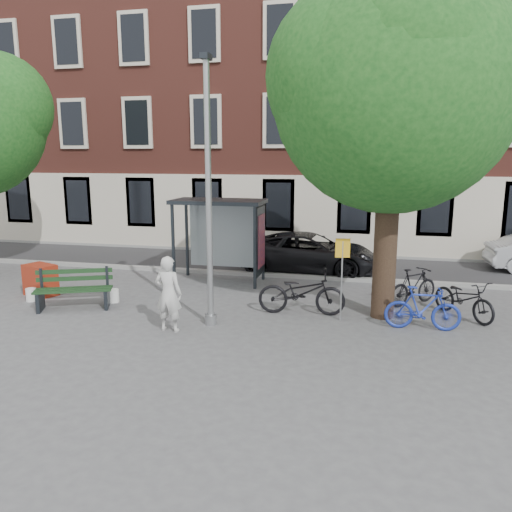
{
  "coord_description": "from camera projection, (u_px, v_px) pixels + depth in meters",
  "views": [
    {
      "loc": [
        3.57,
        -10.85,
        3.96
      ],
      "look_at": [
        0.76,
        1.52,
        1.4
      ],
      "focal_mm": 35.0,
      "sensor_mm": 36.0,
      "label": 1
    }
  ],
  "objects": [
    {
      "name": "bike_b",
      "position": [
        423.0,
        308.0,
        11.45
      ],
      "size": [
        1.73,
        0.53,
        1.03
      ],
      "primitive_type": "imported",
      "rotation": [
        0.0,
        0.0,
        1.6
      ],
      "color": "#1C309B",
      "rests_on": "ground"
    },
    {
      "name": "bike_a",
      "position": [
        302.0,
        292.0,
        12.58
      ],
      "size": [
        2.25,
        0.95,
        1.15
      ],
      "primitive_type": "imported",
      "rotation": [
        0.0,
        0.0,
        1.66
      ],
      "color": "black",
      "rests_on": "ground"
    },
    {
      "name": "car_dark",
      "position": [
        309.0,
        252.0,
        17.25
      ],
      "size": [
        4.94,
        2.46,
        1.34
      ],
      "primitive_type": "imported",
      "rotation": [
        0.0,
        0.0,
        1.52
      ],
      "color": "black",
      "rests_on": "ground"
    },
    {
      "name": "bike_c",
      "position": [
        464.0,
        298.0,
        12.32
      ],
      "size": [
        1.65,
        1.91,
        0.99
      ],
      "primitive_type": "imported",
      "rotation": [
        0.0,
        0.0,
        0.64
      ],
      "color": "black",
      "rests_on": "ground"
    },
    {
      "name": "bench",
      "position": [
        74.0,
        291.0,
        13.09
      ],
      "size": [
        2.03,
        1.31,
        1.0
      ],
      "rotation": [
        0.0,
        0.0,
        0.4
      ],
      "color": "#1E2328",
      "rests_on": "ground"
    },
    {
      "name": "bucket_c",
      "position": [
        114.0,
        296.0,
        13.69
      ],
      "size": [
        0.33,
        0.33,
        0.36
      ],
      "primitive_type": "cylinder",
      "rotation": [
        0.0,
        0.0,
        0.19
      ],
      "color": "white",
      "rests_on": "ground"
    },
    {
      "name": "ground",
      "position": [
        211.0,
        324.0,
        11.93
      ],
      "size": [
        90.0,
        90.0,
        0.0
      ],
      "primitive_type": "plane",
      "color": "#4C4C4F",
      "rests_on": "ground"
    },
    {
      "name": "curb_far",
      "position": [
        278.0,
        252.0,
        20.52
      ],
      "size": [
        40.0,
        0.25,
        0.12
      ],
      "primitive_type": "cube",
      "color": "gray",
      "rests_on": "ground"
    },
    {
      "name": "road",
      "position": [
        269.0,
        263.0,
        18.62
      ],
      "size": [
        40.0,
        4.0,
        0.01
      ],
      "primitive_type": "cube",
      "color": "#28282B",
      "rests_on": "ground"
    },
    {
      "name": "curb_near",
      "position": [
        257.0,
        274.0,
        16.69
      ],
      "size": [
        40.0,
        0.25,
        0.12
      ],
      "primitive_type": "cube",
      "color": "gray",
      "rests_on": "ground"
    },
    {
      "name": "painter",
      "position": [
        168.0,
        294.0,
        11.32
      ],
      "size": [
        0.66,
        0.45,
        1.75
      ],
      "primitive_type": "imported",
      "rotation": [
        0.0,
        0.0,
        3.09
      ],
      "color": "silver",
      "rests_on": "ground"
    },
    {
      "name": "lamppost",
      "position": [
        209.0,
        208.0,
        11.38
      ],
      "size": [
        0.28,
        0.35,
        6.11
      ],
      "color": "#9EA0A3",
      "rests_on": "ground"
    },
    {
      "name": "building_row",
      "position": [
        295.0,
        88.0,
        22.97
      ],
      "size": [
        30.0,
        8.0,
        14.0
      ],
      "primitive_type": "cube",
      "color": "brown",
      "rests_on": "ground"
    },
    {
      "name": "tree_right",
      "position": [
        395.0,
        81.0,
        11.27
      ],
      "size": [
        5.76,
        5.6,
        8.2
      ],
      "color": "black",
      "rests_on": "ground"
    },
    {
      "name": "notice_sign",
      "position": [
        342.0,
        261.0,
        11.92
      ],
      "size": [
        0.35,
        0.09,
        2.03
      ],
      "rotation": [
        0.0,
        0.0,
        0.17
      ],
      "color": "#9EA0A3",
      "rests_on": "ground"
    },
    {
      "name": "red_stand",
      "position": [
        41.0,
        280.0,
        14.33
      ],
      "size": [
        1.06,
        0.89,
        0.9
      ],
      "primitive_type": "cube",
      "rotation": [
        0.0,
        0.0,
        -0.38
      ],
      "color": "maroon",
      "rests_on": "ground"
    },
    {
      "name": "bucket_b",
      "position": [
        31.0,
        295.0,
        13.8
      ],
      "size": [
        0.34,
        0.34,
        0.36
      ],
      "primitive_type": "cylinder",
      "rotation": [
        0.0,
        0.0,
        0.27
      ],
      "color": "silver",
      "rests_on": "ground"
    },
    {
      "name": "bike_d",
      "position": [
        414.0,
        286.0,
        13.39
      ],
      "size": [
        1.56,
        1.51,
        1.02
      ],
      "primitive_type": "imported",
      "rotation": [
        0.0,
        0.0,
        2.33
      ],
      "color": "black",
      "rests_on": "ground"
    },
    {
      "name": "bus_shelter",
      "position": [
        232.0,
        222.0,
        15.6
      ],
      "size": [
        2.85,
        1.45,
        2.62
      ],
      "color": "#1E2328",
      "rests_on": "ground"
    }
  ]
}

